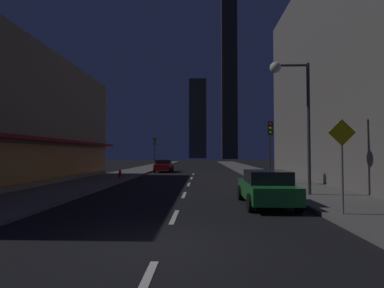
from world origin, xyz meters
TOP-DOWN VIEW (x-y plane):
  - ground_plane at (0.00, 32.00)m, footprint 78.00×136.00m
  - sidewalk_right at (7.00, 32.00)m, footprint 4.00×76.00m
  - sidewalk_left at (-7.00, 32.00)m, footprint 4.00×76.00m
  - lane_marking_center at (0.00, 11.00)m, footprint 0.16×28.20m
  - building_apartment_right at (14.50, 16.00)m, footprint 11.00×20.00m
  - skyscraper_distant_tall at (-1.28, 137.14)m, footprint 8.45×7.68m
  - skyscraper_distant_mid at (12.35, 115.42)m, footprint 6.42×5.94m
  - car_parked_near at (3.60, 5.48)m, footprint 1.98×4.24m
  - car_parked_far at (-3.60, 27.44)m, footprint 1.98×4.24m
  - fire_hydrant_far_left at (-5.90, 17.24)m, footprint 0.42×0.30m
  - traffic_light_near_right at (5.50, 12.94)m, footprint 0.32×0.48m
  - traffic_light_far_left at (-5.50, 32.07)m, footprint 0.32×0.48m
  - street_lamp_right at (5.38, 7.77)m, footprint 1.96×0.56m
  - pedestrian_crossing_sign at (5.60, 3.15)m, footprint 0.91×0.08m

SIDE VIEW (x-z plane):
  - ground_plane at x=0.00m, z-range -0.10..0.00m
  - lane_marking_center at x=0.00m, z-range 0.00..0.01m
  - sidewalk_right at x=7.00m, z-range 0.00..0.15m
  - sidewalk_left at x=-7.00m, z-range 0.00..0.15m
  - fire_hydrant_far_left at x=-5.90m, z-range 0.13..0.78m
  - car_parked_near at x=3.60m, z-range 0.02..1.47m
  - car_parked_far at x=-3.60m, z-range 0.02..1.47m
  - pedestrian_crossing_sign at x=5.60m, z-range 0.44..3.59m
  - traffic_light_near_right at x=5.50m, z-range 1.09..5.29m
  - traffic_light_far_left at x=-5.50m, z-range 1.09..5.29m
  - street_lamp_right at x=5.38m, z-range 1.78..8.36m
  - building_apartment_right at x=14.50m, z-range 0.00..16.11m
  - skyscraper_distant_tall at x=-1.28m, z-range 0.00..39.01m
  - skyscraper_distant_mid at x=12.35m, z-range 0.00..71.01m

